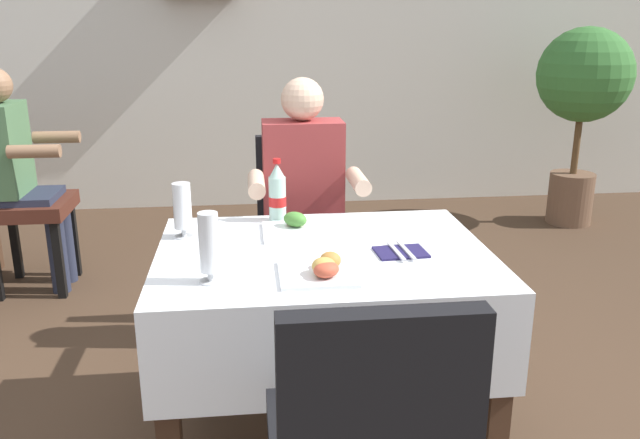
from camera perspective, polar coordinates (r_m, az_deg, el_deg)
back_wall at (r=5.40m, az=-5.67°, el=17.19°), size 11.00×0.12×3.02m
main_dining_table at (r=2.30m, az=0.28°, el=-6.69°), size 1.14×0.87×0.74m
chair_far_diner_seat at (r=3.08m, az=-1.54°, el=-0.73°), size 0.44×0.50×0.97m
seated_diner_far at (r=2.93m, az=-1.39°, el=1.54°), size 0.50×0.46×1.26m
plate_near_camera at (r=2.01m, az=0.21°, el=-4.39°), size 0.24×0.24×0.07m
plate_far_diner at (r=2.43m, az=-2.14°, el=-0.57°), size 0.24×0.24×0.07m
beer_glass_left at (r=2.39m, az=-11.99°, el=0.93°), size 0.07×0.07×0.20m
beer_glass_middle at (r=1.96m, az=-9.70°, el=-2.49°), size 0.07×0.07×0.22m
cola_bottle_primary at (r=2.54m, az=-3.77°, el=2.25°), size 0.07×0.07×0.25m
napkin_cutlery_set at (r=2.22m, az=7.11°, el=-2.83°), size 0.18×0.19×0.01m
background_chair_right at (r=4.02m, az=-25.46°, el=1.88°), size 0.50×0.44×0.97m
background_patron at (r=3.97m, az=-25.09°, el=4.10°), size 0.46×0.50×1.26m
potted_plant_corner at (r=5.17m, az=22.09°, el=10.46°), size 0.68×0.68×1.46m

